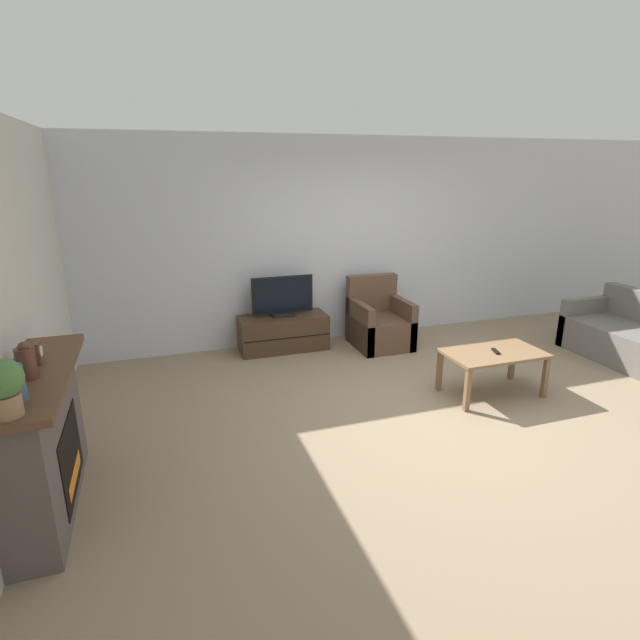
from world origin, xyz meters
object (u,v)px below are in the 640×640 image
at_px(mantel_vase_centre_left, 26,362).
at_px(coffee_table, 493,357).
at_px(fireplace, 43,441).
at_px(mantel_clock, 35,353).
at_px(potted_plant, 2,385).
at_px(mantel_vase_left, 13,382).
at_px(remote, 496,351).
at_px(armchair, 379,324).
at_px(tv, 283,298).
at_px(tv_stand, 283,333).

distance_m(mantel_vase_centre_left, coffee_table, 4.19).
xyz_separation_m(mantel_vase_centre_left, coffee_table, (4.07, 0.67, -0.73)).
relative_size(fireplace, mantel_vase_centre_left, 6.12).
xyz_separation_m(mantel_clock, coffee_table, (4.07, 0.41, -0.69)).
relative_size(mantel_clock, potted_plant, 0.46).
relative_size(mantel_vase_centre_left, potted_plant, 0.76).
relative_size(mantel_vase_left, coffee_table, 0.25).
bearing_deg(mantel_vase_left, remote, 13.69).
height_order(fireplace, potted_plant, potted_plant).
bearing_deg(coffee_table, armchair, 105.04).
bearing_deg(tv, mantel_clock, -134.08).
distance_m(tv_stand, armchair, 1.28).
xyz_separation_m(mantel_vase_centre_left, mantel_clock, (0.00, 0.26, -0.04)).
bearing_deg(fireplace, tv, 47.43).
bearing_deg(coffee_table, remote, -66.89).
distance_m(mantel_vase_centre_left, tv_stand, 3.67).
height_order(mantel_vase_left, tv, mantel_vase_left).
height_order(fireplace, remote, fireplace).
relative_size(armchair, coffee_table, 0.89).
bearing_deg(mantel_vase_left, mantel_vase_centre_left, 90.00).
relative_size(mantel_clock, tv, 0.19).
height_order(mantel_vase_left, mantel_vase_centre_left, mantel_vase_left).
distance_m(potted_plant, armchair, 4.75).
bearing_deg(tv_stand, armchair, -10.67).
bearing_deg(armchair, potted_plant, -140.52).
xyz_separation_m(fireplace, tv_stand, (2.35, 2.56, -0.30)).
height_order(potted_plant, tv_stand, potted_plant).
distance_m(tv, coffee_table, 2.66).
relative_size(mantel_clock, remote, 0.97).
bearing_deg(armchair, mantel_clock, -148.81).
bearing_deg(mantel_vase_centre_left, mantel_vase_left, -90.00).
bearing_deg(fireplace, tv_stand, 47.46).
bearing_deg(mantel_vase_left, coffee_table, 13.95).
height_order(fireplace, tv, fireplace).
xyz_separation_m(fireplace, coffee_table, (4.08, 0.56, -0.11)).
xyz_separation_m(mantel_vase_centre_left, potted_plant, (0.00, -0.52, 0.07)).
bearing_deg(mantel_vase_centre_left, tv_stand, 48.88).
xyz_separation_m(mantel_vase_left, potted_plant, (0.00, -0.19, 0.06)).
xyz_separation_m(armchair, remote, (0.48, -1.78, 0.19)).
height_order(fireplace, coffee_table, fireplace).
height_order(mantel_clock, potted_plant, potted_plant).
height_order(mantel_vase_centre_left, tv_stand, mantel_vase_centre_left).
height_order(potted_plant, coffee_table, potted_plant).
xyz_separation_m(mantel_clock, potted_plant, (-0.00, -0.79, 0.10)).
distance_m(potted_plant, remote, 4.30).
distance_m(mantel_vase_left, tv_stand, 3.92).
height_order(mantel_vase_left, armchair, mantel_vase_left).
distance_m(mantel_clock, potted_plant, 0.79).
relative_size(mantel_vase_left, potted_plant, 0.80).
bearing_deg(potted_plant, remote, 16.14).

